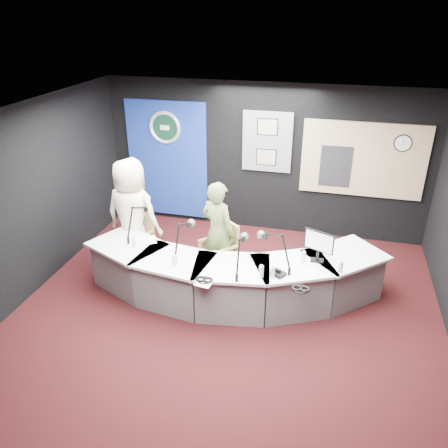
% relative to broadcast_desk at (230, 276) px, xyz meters
% --- Properties ---
extents(ground, '(6.00, 6.00, 0.00)m').
position_rel_broadcast_desk_xyz_m(ground, '(0.05, -0.55, -0.38)').
color(ground, black).
rests_on(ground, ground).
extents(ceiling, '(6.00, 6.00, 0.02)m').
position_rel_broadcast_desk_xyz_m(ceiling, '(0.05, -0.55, 2.42)').
color(ceiling, silver).
rests_on(ceiling, ground).
extents(wall_back, '(6.00, 0.02, 2.80)m').
position_rel_broadcast_desk_xyz_m(wall_back, '(0.05, 2.45, 1.02)').
color(wall_back, black).
rests_on(wall_back, ground).
extents(wall_front, '(6.00, 0.02, 2.80)m').
position_rel_broadcast_desk_xyz_m(wall_front, '(0.05, -3.55, 1.02)').
color(wall_front, black).
rests_on(wall_front, ground).
extents(wall_left, '(0.02, 6.00, 2.80)m').
position_rel_broadcast_desk_xyz_m(wall_left, '(-2.95, -0.55, 1.02)').
color(wall_left, black).
rests_on(wall_left, ground).
extents(broadcast_desk, '(4.50, 1.90, 0.75)m').
position_rel_broadcast_desk_xyz_m(broadcast_desk, '(0.00, 0.00, 0.00)').
color(broadcast_desk, silver).
rests_on(broadcast_desk, ground).
extents(backdrop_panel, '(1.60, 0.05, 2.30)m').
position_rel_broadcast_desk_xyz_m(backdrop_panel, '(-1.85, 2.42, 0.88)').
color(backdrop_panel, navy).
rests_on(backdrop_panel, wall_back).
extents(agency_seal, '(0.63, 0.07, 0.63)m').
position_rel_broadcast_desk_xyz_m(agency_seal, '(-1.85, 2.38, 1.52)').
color(agency_seal, silver).
rests_on(agency_seal, backdrop_panel).
extents(seal_center, '(0.48, 0.01, 0.48)m').
position_rel_broadcast_desk_xyz_m(seal_center, '(-1.85, 2.38, 1.52)').
color(seal_center, black).
rests_on(seal_center, backdrop_panel).
extents(pinboard, '(0.90, 0.04, 1.10)m').
position_rel_broadcast_desk_xyz_m(pinboard, '(0.10, 2.42, 1.38)').
color(pinboard, slate).
rests_on(pinboard, wall_back).
extents(framed_photo_upper, '(0.34, 0.02, 0.27)m').
position_rel_broadcast_desk_xyz_m(framed_photo_upper, '(0.10, 2.39, 1.65)').
color(framed_photo_upper, gray).
rests_on(framed_photo_upper, pinboard).
extents(framed_photo_lower, '(0.34, 0.02, 0.27)m').
position_rel_broadcast_desk_xyz_m(framed_photo_lower, '(0.10, 2.39, 1.09)').
color(framed_photo_lower, gray).
rests_on(framed_photo_lower, pinboard).
extents(booth_window_frame, '(2.12, 0.06, 1.32)m').
position_rel_broadcast_desk_xyz_m(booth_window_frame, '(1.80, 2.42, 1.18)').
color(booth_window_frame, tan).
rests_on(booth_window_frame, wall_back).
extents(booth_glow, '(2.00, 0.02, 1.20)m').
position_rel_broadcast_desk_xyz_m(booth_glow, '(1.80, 2.41, 1.18)').
color(booth_glow, '#FFE4A1').
rests_on(booth_glow, booth_window_frame).
extents(equipment_rack, '(0.55, 0.02, 0.75)m').
position_rel_broadcast_desk_xyz_m(equipment_rack, '(1.35, 2.39, 1.03)').
color(equipment_rack, black).
rests_on(equipment_rack, booth_window_frame).
extents(wall_clock, '(0.28, 0.01, 0.28)m').
position_rel_broadcast_desk_xyz_m(wall_clock, '(2.40, 2.39, 1.52)').
color(wall_clock, white).
rests_on(wall_clock, booth_window_frame).
extents(armchair_left, '(0.69, 0.69, 1.02)m').
position_rel_broadcast_desk_xyz_m(armchair_left, '(-1.74, 0.49, 0.14)').
color(armchair_left, '#A2824A').
rests_on(armchair_left, ground).
extents(armchair_right, '(0.80, 0.80, 1.01)m').
position_rel_broadcast_desk_xyz_m(armchair_right, '(-0.30, 0.47, 0.13)').
color(armchair_right, '#A2824A').
rests_on(armchair_right, ground).
extents(draped_jacket, '(0.51, 0.21, 0.70)m').
position_rel_broadcast_desk_xyz_m(draped_jacket, '(-1.81, 0.74, 0.24)').
color(draped_jacket, '#6A6359').
rests_on(draped_jacket, armchair_left).
extents(person_man, '(0.97, 0.68, 1.89)m').
position_rel_broadcast_desk_xyz_m(person_man, '(-1.74, 0.49, 0.57)').
color(person_man, beige).
rests_on(person_man, ground).
extents(person_woman, '(0.71, 0.60, 1.66)m').
position_rel_broadcast_desk_xyz_m(person_woman, '(-0.30, 0.47, 0.45)').
color(person_woman, '#576B38').
rests_on(person_woman, ground).
extents(computer_monitor, '(0.38, 0.18, 0.28)m').
position_rel_broadcast_desk_xyz_m(computer_monitor, '(1.23, 0.12, 0.70)').
color(computer_monitor, black).
rests_on(computer_monitor, broadcast_desk).
extents(desk_phone, '(0.22, 0.21, 0.04)m').
position_rel_broadcast_desk_xyz_m(desk_phone, '(0.76, -0.38, 0.40)').
color(desk_phone, black).
rests_on(desk_phone, broadcast_desk).
extents(headphones_near, '(0.22, 0.22, 0.04)m').
position_rel_broadcast_desk_xyz_m(headphones_near, '(1.08, -0.65, 0.39)').
color(headphones_near, black).
rests_on(headphones_near, broadcast_desk).
extents(headphones_far, '(0.21, 0.21, 0.03)m').
position_rel_broadcast_desk_xyz_m(headphones_far, '(-0.16, -0.75, 0.39)').
color(headphones_far, black).
rests_on(headphones_far, broadcast_desk).
extents(paper_stack, '(0.29, 0.32, 0.00)m').
position_rel_broadcast_desk_xyz_m(paper_stack, '(-1.29, 0.12, 0.38)').
color(paper_stack, white).
rests_on(paper_stack, broadcast_desk).
extents(notepad, '(0.26, 0.33, 0.00)m').
position_rel_broadcast_desk_xyz_m(notepad, '(-0.14, -0.75, 0.38)').
color(notepad, white).
rests_on(notepad, broadcast_desk).
extents(boom_mic_a, '(0.23, 0.73, 0.60)m').
position_rel_broadcast_desk_xyz_m(boom_mic_a, '(-1.50, 0.24, 0.68)').
color(boom_mic_a, black).
rests_on(boom_mic_a, broadcast_desk).
extents(boom_mic_b, '(0.16, 0.74, 0.60)m').
position_rel_broadcast_desk_xyz_m(boom_mic_b, '(-0.65, -0.13, 0.68)').
color(boom_mic_b, black).
rests_on(boom_mic_b, broadcast_desk).
extents(boom_mic_c, '(0.16, 0.74, 0.60)m').
position_rel_broadcast_desk_xyz_m(boom_mic_c, '(0.24, -0.35, 0.68)').
color(boom_mic_c, black).
rests_on(boom_mic_c, broadcast_desk).
extents(boom_mic_d, '(0.58, 0.53, 0.60)m').
position_rel_broadcast_desk_xyz_m(boom_mic_d, '(0.67, -0.13, 0.68)').
color(boom_mic_d, black).
rests_on(boom_mic_d, broadcast_desk).
extents(water_bottles, '(3.04, 0.60, 0.18)m').
position_rel_broadcast_desk_xyz_m(water_bottles, '(0.07, -0.23, 0.46)').
color(water_bottles, silver).
rests_on(water_bottles, broadcast_desk).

